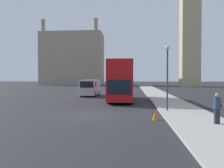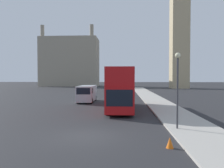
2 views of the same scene
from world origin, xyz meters
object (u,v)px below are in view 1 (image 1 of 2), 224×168
Objects in this scene: street_lamp at (167,67)px; white_van at (90,87)px; red_double_decker_bus at (122,79)px; pedestrian at (217,108)px.

white_van is at bearing 118.31° from street_lamp.
pedestrian is at bearing -68.42° from red_double_decker_bus.
red_double_decker_bus is at bearing 112.72° from street_lamp.
white_van is at bearing 116.24° from pedestrian.
street_lamp is at bearing -67.28° from red_double_decker_bus.
red_double_decker_bus is at bearing 111.58° from pedestrian.
street_lamp is at bearing -61.69° from white_van.
street_lamp is (3.85, -9.20, 1.00)m from red_double_decker_bus.
red_double_decker_bus reaches higher than pedestrian.
street_lamp is (-1.91, 5.38, 2.49)m from pedestrian.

